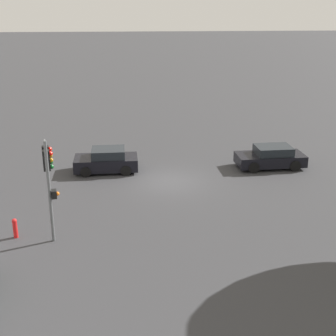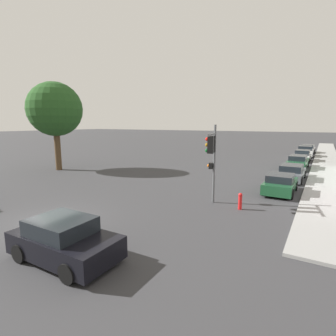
% 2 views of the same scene
% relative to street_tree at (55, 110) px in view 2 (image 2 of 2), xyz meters
% --- Properties ---
extents(ground_plane, '(300.00, 300.00, 0.00)m').
position_rel_street_tree_xyz_m(ground_plane, '(11.82, -9.36, -5.97)').
color(ground_plane, '#333335').
extents(sidewalk_strip, '(2.75, 60.00, 0.13)m').
position_rel_street_tree_xyz_m(sidewalk_strip, '(23.32, 22.66, -5.90)').
color(sidewalk_strip, gray).
rests_on(sidewalk_strip, ground_plane).
extents(street_tree, '(5.23, 5.23, 8.62)m').
position_rel_street_tree_xyz_m(street_tree, '(0.00, 0.00, 0.00)').
color(street_tree, '#4C3823').
rests_on(street_tree, ground_plane).
extents(traffic_signal, '(0.83, 2.07, 4.57)m').
position_rel_street_tree_xyz_m(traffic_signal, '(17.58, -3.17, -2.85)').
color(traffic_signal, '#515456').
rests_on(traffic_signal, ground_plane).
extents(crossing_car_0, '(3.89, 2.06, 1.46)m').
position_rel_street_tree_xyz_m(crossing_car_0, '(15.52, -11.39, -5.27)').
color(crossing_car_0, black).
rests_on(crossing_car_0, ground_plane).
extents(parked_car_0, '(1.91, 3.86, 1.31)m').
position_rel_street_tree_xyz_m(parked_car_0, '(20.59, 1.75, -5.33)').
color(parked_car_0, '#194728').
rests_on(parked_car_0, ground_plane).
extents(parked_car_1, '(1.98, 4.63, 1.30)m').
position_rel_street_tree_xyz_m(parked_car_1, '(20.78, 6.69, -5.34)').
color(parked_car_1, '#4C5156').
rests_on(parked_car_1, ground_plane).
extents(parked_car_2, '(1.94, 4.81, 1.41)m').
position_rel_street_tree_xyz_m(parked_car_2, '(20.72, 13.03, -5.28)').
color(parked_car_2, '#194728').
rests_on(parked_car_2, ground_plane).
extents(parked_car_3, '(1.89, 4.19, 1.43)m').
position_rel_street_tree_xyz_m(parked_car_3, '(20.73, 19.20, -5.30)').
color(parked_car_3, silver).
rests_on(parked_car_3, ground_plane).
extents(parked_car_4, '(2.13, 4.03, 1.54)m').
position_rel_street_tree_xyz_m(parked_car_4, '(20.69, 24.43, -5.24)').
color(parked_car_4, silver).
rests_on(parked_car_4, ground_plane).
extents(parked_car_5, '(2.13, 3.95, 1.36)m').
position_rel_street_tree_xyz_m(parked_car_5, '(20.73, 29.56, -5.32)').
color(parked_car_5, '#B7B7BC').
rests_on(parked_car_5, ground_plane).
extents(fire_hydrant, '(0.22, 0.22, 0.92)m').
position_rel_street_tree_xyz_m(fire_hydrant, '(19.22, -2.99, -5.48)').
color(fire_hydrant, red).
rests_on(fire_hydrant, ground_plane).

